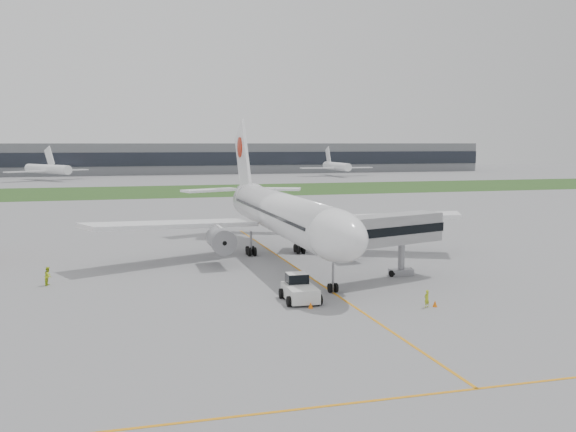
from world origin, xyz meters
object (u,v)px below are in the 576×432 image
object	(u,v)px
airliner	(280,212)
pushback_tug	(299,289)
ground_crew_near	(427,299)
jet_bridge	(378,232)

from	to	relation	value
airliner	pushback_tug	xyz separation A→B (m)	(-3.99, -22.04, -4.58)
pushback_tug	ground_crew_near	xyz separation A→B (m)	(9.99, -5.21, -0.32)
jet_bridge	ground_crew_near	distance (m)	11.88
airliner	pushback_tug	world-z (taller)	airliner
pushback_tug	jet_bridge	world-z (taller)	jet_bridge
jet_bridge	airliner	bearing A→B (deg)	92.63
airliner	jet_bridge	world-z (taller)	airliner
jet_bridge	pushback_tug	bearing A→B (deg)	-168.36
ground_crew_near	pushback_tug	bearing A→B (deg)	-48.95
airliner	ground_crew_near	bearing A→B (deg)	-77.58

